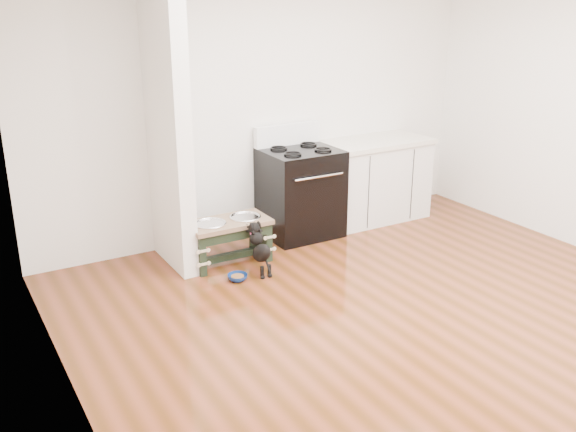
% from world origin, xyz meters
% --- Properties ---
extents(ground, '(5.00, 5.00, 0.00)m').
position_xyz_m(ground, '(0.00, 0.00, 0.00)').
color(ground, '#4A260D').
rests_on(ground, ground).
extents(room_shell, '(5.00, 5.00, 5.00)m').
position_xyz_m(room_shell, '(0.00, 0.00, 1.62)').
color(room_shell, silver).
rests_on(room_shell, ground).
extents(partition_wall, '(0.15, 0.80, 2.70)m').
position_xyz_m(partition_wall, '(-1.18, 2.10, 1.35)').
color(partition_wall, silver).
rests_on(partition_wall, ground).
extents(oven_range, '(0.76, 0.69, 1.14)m').
position_xyz_m(oven_range, '(0.25, 2.16, 0.48)').
color(oven_range, black).
rests_on(oven_range, ground).
extents(cabinet_run, '(1.24, 0.64, 0.91)m').
position_xyz_m(cabinet_run, '(1.23, 2.18, 0.45)').
color(cabinet_run, silver).
rests_on(cabinet_run, ground).
extents(dog_feeder, '(0.78, 0.41, 0.44)m').
position_xyz_m(dog_feeder, '(-0.73, 1.84, 0.30)').
color(dog_feeder, black).
rests_on(dog_feeder, ground).
extents(puppy, '(0.14, 0.40, 0.47)m').
position_xyz_m(puppy, '(-0.59, 1.48, 0.26)').
color(puppy, black).
rests_on(puppy, ground).
extents(floor_bowl, '(0.24, 0.24, 0.06)m').
position_xyz_m(floor_bowl, '(-0.84, 1.44, 0.03)').
color(floor_bowl, navy).
rests_on(floor_bowl, ground).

